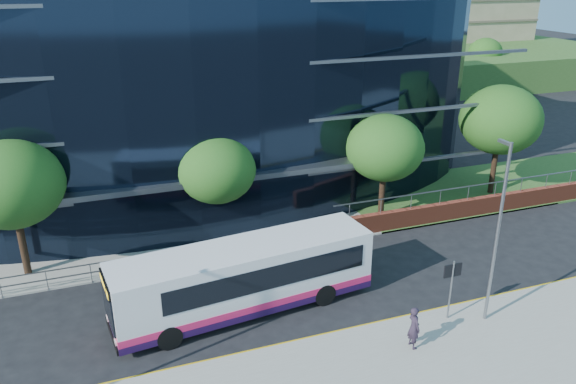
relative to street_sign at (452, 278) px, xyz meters
name	(u,v)px	position (x,y,z in m)	size (l,w,h in m)	color
ground	(338,321)	(-4.50, 1.59, -2.15)	(200.00, 200.00, 0.00)	black
kerb	(348,332)	(-4.50, 0.59, -2.07)	(80.00, 0.25, 0.16)	gray
yellow_line_outer	(346,331)	(-4.50, 0.79, -2.14)	(80.00, 0.08, 0.01)	gold
yellow_line_inner	(344,329)	(-4.50, 0.94, -2.14)	(80.00, 0.08, 0.01)	gold
far_forecourt	(163,236)	(-10.50, 12.59, -2.10)	(50.00, 8.00, 0.10)	gray
grass_verge	(570,175)	(19.50, 12.59, -2.09)	(36.00, 8.00, 0.12)	#2D511E
glass_office	(162,68)	(-8.50, 22.44, 5.85)	(44.00, 23.10, 16.00)	black
retaining_wall	(568,192)	(15.50, 8.89, -1.54)	(34.00, 0.40, 2.11)	maroon
guard_railings	(133,262)	(-12.50, 8.59, -1.33)	(24.00, 0.05, 1.10)	slate
street_sign	(452,278)	(0.00, 0.00, 0.00)	(0.85, 0.09, 2.80)	slate
tree_far_a	(11,184)	(-17.50, 10.59, 2.71)	(4.95, 4.95, 6.98)	black
tree_far_b	(217,170)	(-7.50, 11.09, 2.06)	(4.29, 4.29, 6.05)	black
tree_far_c	(385,148)	(2.50, 10.59, 2.39)	(4.62, 4.62, 6.51)	black
tree_far_d	(501,120)	(11.50, 11.59, 3.04)	(5.28, 5.28, 7.44)	black
tree_dist_e	(383,58)	(19.50, 41.59, 2.39)	(4.62, 4.62, 6.51)	black
tree_dist_f	(485,52)	(35.50, 43.59, 2.06)	(4.29, 4.29, 6.05)	black
streetlight_east	(498,229)	(1.50, -0.59, 2.29)	(0.15, 0.77, 8.00)	slate
city_bus	(247,277)	(-7.95, 3.83, -0.47)	(11.93, 3.96, 3.17)	silver
pedestrian	(414,327)	(-2.51, -1.22, -1.09)	(0.67, 0.44, 1.83)	#261D2C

